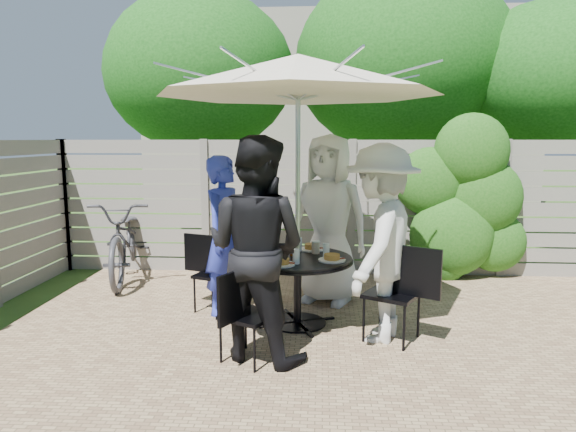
# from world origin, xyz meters

# --- Properties ---
(backyard_envelope) EXTENTS (60.00, 60.00, 5.00)m
(backyard_envelope) POSITION_xyz_m (0.09, 10.29, 2.61)
(backyard_envelope) COLOR #304F18
(backyard_envelope) RESTS_ON ground
(patio_table) EXTENTS (1.39, 1.39, 0.70)m
(patio_table) POSITION_xyz_m (-0.64, 1.00, 0.49)
(patio_table) COLOR black
(patio_table) RESTS_ON ground
(umbrella) EXTENTS (3.53, 3.53, 2.63)m
(umbrella) POSITION_xyz_m (-0.64, 1.00, 2.44)
(umbrella) COLOR silver
(umbrella) RESTS_ON ground
(chair_back) EXTENTS (0.50, 0.63, 0.82)m
(chair_back) POSITION_xyz_m (-0.28, 1.90, 0.25)
(chair_back) COLOR black
(chair_back) RESTS_ON ground
(person_back) EXTENTS (1.09, 0.91, 1.91)m
(person_back) POSITION_xyz_m (-0.33, 1.77, 0.95)
(person_back) COLOR silver
(person_back) RESTS_ON ground
(chair_left) EXTENTS (0.64, 0.51, 0.83)m
(chair_left) POSITION_xyz_m (-1.53, 1.36, 0.25)
(chair_left) COLOR black
(chair_left) RESTS_ON ground
(person_left) EXTENTS (0.60, 0.72, 1.68)m
(person_left) POSITION_xyz_m (-1.41, 1.31, 0.84)
(person_left) COLOR #2834AF
(person_left) RESTS_ON ground
(chair_front) EXTENTS (0.54, 0.62, 0.82)m
(chair_front) POSITION_xyz_m (-1.00, 0.11, 0.25)
(chair_front) COLOR black
(chair_front) RESTS_ON ground
(person_front) EXTENTS (1.12, 1.00, 1.88)m
(person_front) POSITION_xyz_m (-0.95, 0.23, 0.94)
(person_front) COLOR black
(person_front) RESTS_ON ground
(chair_right) EXTENTS (0.69, 0.60, 0.91)m
(chair_right) POSITION_xyz_m (0.26, 0.64, 0.28)
(chair_right) COLOR black
(chair_right) RESTS_ON ground
(person_right) EXTENTS (1.07, 1.34, 1.82)m
(person_right) POSITION_xyz_m (0.13, 0.69, 0.91)
(person_right) COLOR silver
(person_right) RESTS_ON ground
(plate_back) EXTENTS (0.26, 0.26, 0.06)m
(plate_back) POSITION_xyz_m (-0.50, 1.34, 0.73)
(plate_back) COLOR white
(plate_back) RESTS_ON patio_table
(plate_left) EXTENTS (0.26, 0.26, 0.06)m
(plate_left) POSITION_xyz_m (-0.97, 1.14, 0.73)
(plate_left) COLOR white
(plate_left) RESTS_ON patio_table
(plate_front) EXTENTS (0.26, 0.26, 0.06)m
(plate_front) POSITION_xyz_m (-0.77, 0.67, 0.73)
(plate_front) COLOR white
(plate_front) RESTS_ON patio_table
(plate_right) EXTENTS (0.26, 0.26, 0.06)m
(plate_right) POSITION_xyz_m (-0.30, 0.87, 0.73)
(plate_right) COLOR white
(plate_right) RESTS_ON patio_table
(glass_back) EXTENTS (0.07, 0.07, 0.14)m
(glass_back) POSITION_xyz_m (-0.64, 1.28, 0.77)
(glass_back) COLOR silver
(glass_back) RESTS_ON patio_table
(glass_left) EXTENTS (0.07, 0.07, 0.14)m
(glass_left) POSITION_xyz_m (-0.92, 1.00, 0.77)
(glass_left) COLOR silver
(glass_left) RESTS_ON patio_table
(glass_front) EXTENTS (0.07, 0.07, 0.14)m
(glass_front) POSITION_xyz_m (-0.64, 0.72, 0.77)
(glass_front) COLOR silver
(glass_front) RESTS_ON patio_table
(glass_right) EXTENTS (0.07, 0.07, 0.14)m
(glass_right) POSITION_xyz_m (-0.36, 1.00, 0.77)
(glass_right) COLOR silver
(glass_right) RESTS_ON patio_table
(syrup_jug) EXTENTS (0.09, 0.09, 0.16)m
(syrup_jug) POSITION_xyz_m (-0.67, 1.07, 0.78)
(syrup_jug) COLOR #59280C
(syrup_jug) RESTS_ON patio_table
(coffee_cup) EXTENTS (0.08, 0.08, 0.12)m
(coffee_cup) POSITION_xyz_m (-0.46, 1.17, 0.76)
(coffee_cup) COLOR #C6B293
(coffee_cup) RESTS_ON patio_table
(bicycle) EXTENTS (1.10, 2.15, 1.07)m
(bicycle) POSITION_xyz_m (-2.97, 2.60, 0.54)
(bicycle) COLOR #333338
(bicycle) RESTS_ON ground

